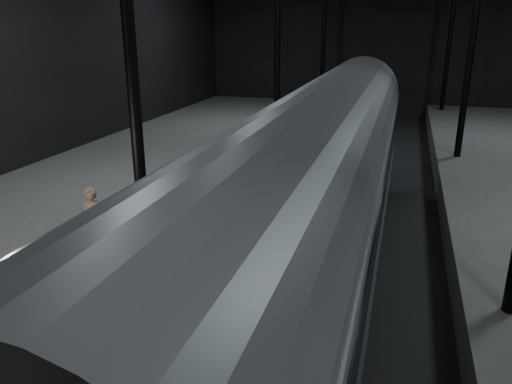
% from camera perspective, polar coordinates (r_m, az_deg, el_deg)
% --- Properties ---
extents(ground, '(44.00, 44.00, 0.00)m').
position_cam_1_polar(ground, '(14.64, 8.96, -6.29)').
color(ground, black).
rests_on(ground, ground).
extents(platform_left, '(9.00, 43.80, 1.00)m').
position_cam_1_polar(platform_left, '(16.98, -16.86, -1.50)').
color(platform_left, '#4A4A48').
rests_on(platform_left, ground).
extents(tactile_strip, '(0.50, 43.80, 0.01)m').
position_cam_1_polar(tactile_strip, '(14.96, -3.26, -1.36)').
color(tactile_strip, olive).
rests_on(tactile_strip, platform_left).
extents(track, '(2.40, 43.00, 0.24)m').
position_cam_1_polar(track, '(14.61, 8.97, -6.05)').
color(track, '#3F3328').
rests_on(track, ground).
extents(train, '(2.74, 18.23, 4.87)m').
position_cam_1_polar(train, '(10.97, 7.54, 0.42)').
color(train, '#95969C').
rests_on(train, ground).
extents(woman, '(0.62, 0.44, 1.62)m').
position_cam_1_polar(woman, '(12.09, -18.10, -3.21)').
color(woman, '#8F6C57').
rests_on(woman, platform_left).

